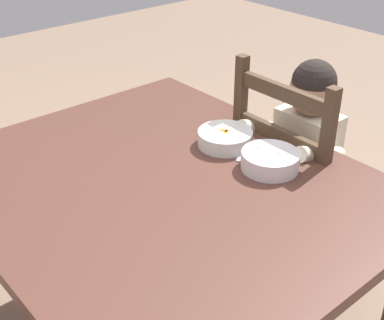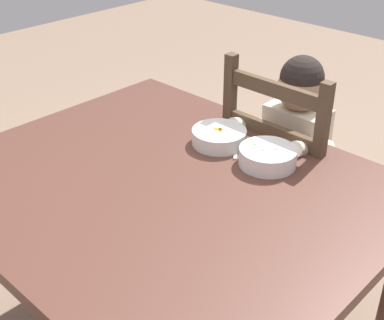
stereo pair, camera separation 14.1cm
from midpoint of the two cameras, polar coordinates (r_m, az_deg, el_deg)
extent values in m
cube|color=#533026|center=(1.61, -0.60, -2.83)|extent=(1.31, 1.09, 0.04)
cylinder|color=#533026|center=(2.43, -0.88, -0.32)|extent=(0.07, 0.07, 0.67)
cube|color=#4A3624|center=(2.12, 14.00, -2.93)|extent=(0.42, 0.42, 0.02)
cube|color=#4A3624|center=(2.31, 19.94, -7.81)|extent=(0.04, 0.04, 0.43)
cube|color=#4A3624|center=(2.47, 12.53, -3.94)|extent=(0.04, 0.04, 0.43)
cube|color=#4A3624|center=(2.05, 14.24, -12.33)|extent=(0.04, 0.04, 0.43)
cube|color=#4A3624|center=(2.22, 6.39, -7.58)|extent=(0.04, 0.04, 0.43)
cube|color=#4A3624|center=(1.76, 16.20, -0.36)|extent=(0.04, 0.04, 0.51)
cube|color=#4A3624|center=(1.96, 7.19, 3.90)|extent=(0.04, 0.04, 0.51)
cube|color=#4A3624|center=(1.78, 12.04, 7.01)|extent=(0.36, 0.02, 0.05)
cube|color=#4A3624|center=(1.84, 11.54, 2.60)|extent=(0.36, 0.02, 0.05)
cube|color=beige|center=(2.02, 14.07, 0.82)|extent=(0.22, 0.14, 0.32)
sphere|color=#A47E60|center=(1.92, 14.93, 7.01)|extent=(0.17, 0.17, 0.17)
sphere|color=black|center=(1.90, 15.08, 8.06)|extent=(0.16, 0.16, 0.16)
cylinder|color=#3F4C72|center=(2.17, 9.74, -8.54)|extent=(0.07, 0.07, 0.45)
cylinder|color=#3F4C72|center=(2.12, 12.01, -9.89)|extent=(0.07, 0.07, 0.45)
cylinder|color=beige|center=(1.98, 9.62, 3.34)|extent=(0.06, 0.24, 0.13)
cylinder|color=beige|center=(1.84, 15.71, 0.51)|extent=(0.06, 0.24, 0.13)
cylinder|color=white|center=(1.68, 10.77, -0.11)|extent=(0.18, 0.18, 0.06)
cylinder|color=white|center=(1.69, 10.69, -0.85)|extent=(0.08, 0.08, 0.01)
cylinder|color=#529E27|center=(1.67, 10.80, 0.14)|extent=(0.15, 0.15, 0.03)
sphere|color=#4A9930|center=(1.65, 10.30, 0.42)|extent=(0.01, 0.01, 0.01)
sphere|color=green|center=(1.68, 9.47, 1.12)|extent=(0.01, 0.01, 0.01)
sphere|color=#519424|center=(1.66, 11.63, 0.52)|extent=(0.01, 0.01, 0.01)
cylinder|color=white|center=(1.79, 5.83, 2.28)|extent=(0.18, 0.18, 0.05)
cylinder|color=white|center=(1.80, 5.79, 1.64)|extent=(0.08, 0.08, 0.01)
cylinder|color=orange|center=(1.79, 5.84, 2.51)|extent=(0.15, 0.15, 0.03)
cube|color=orange|center=(1.79, 6.01, 3.03)|extent=(0.02, 0.02, 0.01)
cube|color=orange|center=(1.78, 5.91, 2.93)|extent=(0.02, 0.02, 0.01)
cube|color=orange|center=(1.77, 5.90, 2.80)|extent=(0.02, 0.02, 0.01)
cube|color=orange|center=(1.79, 5.48, 3.06)|extent=(0.02, 0.02, 0.01)
cube|color=silver|center=(1.75, 7.44, 0.56)|extent=(0.07, 0.08, 0.00)
ellipsoid|color=silver|center=(1.81, 7.61, 1.66)|extent=(0.05, 0.05, 0.01)
camera|label=1|loc=(0.07, 92.51, -1.45)|focal=49.73mm
camera|label=2|loc=(0.07, -87.49, 1.45)|focal=49.73mm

